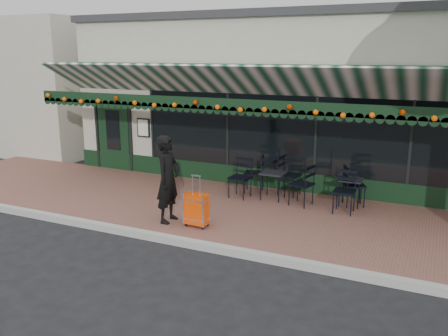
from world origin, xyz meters
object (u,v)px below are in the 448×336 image
at_px(suitcase, 197,210).
at_px(cafe_table_a, 351,182).
at_px(chair_a_front, 344,192).
at_px(chair_a_left, 301,185).
at_px(woman, 168,179).
at_px(chair_a_right, 354,186).
at_px(chair_b_right, 289,176).
at_px(chair_b_left, 254,174).
at_px(chair_b_front, 240,178).
at_px(cafe_table_b, 273,175).

distance_m(suitcase, cafe_table_a, 3.78).
distance_m(suitcase, chair_a_front, 3.34).
height_order(cafe_table_a, chair_a_left, chair_a_left).
relative_size(woman, chair_a_front, 1.93).
distance_m(cafe_table_a, chair_a_right, 0.12).
relative_size(cafe_table_a, chair_b_right, 0.63).
bearing_deg(chair_b_right, chair_a_right, -88.49).
distance_m(chair_a_left, chair_b_left, 1.47).
distance_m(woman, chair_a_left, 3.19).
relative_size(cafe_table_a, chair_a_right, 0.66).
bearing_deg(chair_a_right, chair_a_left, 88.53).
xyz_separation_m(chair_a_right, chair_a_front, (-0.11, -0.62, 0.00)).
height_order(woman, chair_b_front, woman).
bearing_deg(chair_b_front, woman, -102.84).
relative_size(woman, chair_a_left, 1.87).
bearing_deg(chair_b_front, chair_b_left, 80.32).
bearing_deg(woman, chair_b_left, -18.05).
xyz_separation_m(chair_a_front, chair_b_left, (-2.40, 0.65, 0.01)).
xyz_separation_m(chair_a_left, chair_a_right, (1.13, 0.48, -0.01)).
bearing_deg(chair_a_right, chair_b_right, 59.67).
bearing_deg(cafe_table_a, chair_a_front, -93.03).
bearing_deg(chair_a_left, woman, -31.63).
height_order(chair_a_front, chair_b_left, chair_b_left).
relative_size(suitcase, chair_b_left, 1.11).
distance_m(woman, cafe_table_a, 4.27).
xyz_separation_m(woman, chair_a_right, (3.36, 2.72, -0.44)).
relative_size(suitcase, chair_a_left, 1.10).
xyz_separation_m(cafe_table_a, chair_a_left, (-1.05, -0.46, -0.08)).
distance_m(woman, cafe_table_b, 2.84).
distance_m(suitcase, cafe_table_b, 2.58).
bearing_deg(suitcase, chair_a_left, 59.82).
height_order(chair_a_right, chair_b_front, chair_b_front).
bearing_deg(woman, suitcase, -94.45).
height_order(cafe_table_a, cafe_table_b, cafe_table_b).
bearing_deg(chair_b_left, chair_b_right, 85.16).
bearing_deg(chair_a_right, chair_b_front, 76.78).
xyz_separation_m(cafe_table_a, chair_b_right, (-1.54, 0.18, -0.06)).
height_order(chair_a_left, chair_a_front, chair_a_left).
bearing_deg(woman, chair_b_right, -32.09).
bearing_deg(suitcase, woman, -179.63).
distance_m(chair_a_left, chair_b_front, 1.53).
relative_size(chair_a_front, chair_b_left, 0.98).
relative_size(chair_a_right, chair_b_front, 0.97).
bearing_deg(woman, cafe_table_b, -32.66).
bearing_deg(chair_a_left, cafe_table_a, 126.87).
xyz_separation_m(chair_a_left, chair_b_right, (-0.49, 0.64, 0.01)).
height_order(woman, chair_b_left, woman).
bearing_deg(cafe_table_a, chair_b_front, -168.79).
bearing_deg(chair_b_left, chair_a_left, 56.44).
bearing_deg(chair_b_right, chair_b_left, 105.94).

